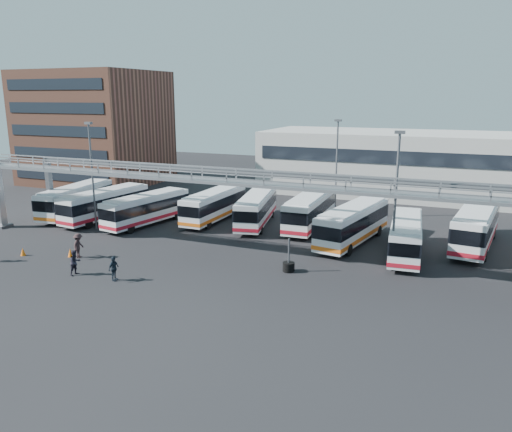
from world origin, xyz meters
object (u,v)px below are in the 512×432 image
at_px(bus_8, 476,225).
at_px(bus_5, 310,209).
at_px(light_pole_back, 337,163).
at_px(pedestrian_b, 75,263).
at_px(bus_0, 76,199).
at_px(bus_2, 147,208).
at_px(cone_right, 23,252).
at_px(bus_1, 105,203).
at_px(cone_left, 70,253).
at_px(light_pole_mid, 396,194).
at_px(pedestrian_c, 78,246).
at_px(bus_3, 214,204).
at_px(bus_7, 406,236).
at_px(light_pole_left, 92,170).
at_px(bus_6, 353,223).
at_px(pedestrian_d, 114,269).
at_px(bus_4, 256,208).
at_px(tire_stack, 289,266).

bearing_deg(bus_8, bus_5, -176.47).
xyz_separation_m(light_pole_back, bus_8, (13.68, -6.36, -3.81)).
bearing_deg(pedestrian_b, bus_0, 50.83).
relative_size(bus_2, cone_right, 16.15).
bearing_deg(bus_1, bus_5, 21.26).
bearing_deg(cone_left, bus_1, 115.97).
xyz_separation_m(light_pole_mid, cone_right, (-27.88, -7.91, -5.41)).
bearing_deg(light_pole_mid, pedestrian_c, -164.32).
distance_m(light_pole_back, pedestrian_c, 26.88).
distance_m(bus_3, bus_7, 19.97).
relative_size(light_pole_left, light_pole_mid, 1.00).
xyz_separation_m(bus_0, bus_6, (29.58, 1.10, 0.05)).
bearing_deg(bus_1, bus_3, 28.22).
height_order(light_pole_left, light_pole_back, same).
bearing_deg(pedestrian_c, pedestrian_b, -155.89).
relative_size(light_pole_left, bus_8, 0.88).
height_order(pedestrian_b, pedestrian_d, pedestrian_b).
relative_size(bus_7, cone_left, 14.95).
distance_m(bus_0, cone_left, 14.94).
bearing_deg(bus_6, cone_right, -139.81).
distance_m(bus_6, cone_right, 27.48).
bearing_deg(light_pole_left, bus_2, 42.44).
distance_m(bus_2, pedestrian_b, 14.49).
bearing_deg(bus_2, bus_4, 32.47).
height_order(bus_0, tire_stack, bus_0).
distance_m(light_pole_back, cone_left, 27.54).
relative_size(light_pole_back, cone_right, 15.86).
xyz_separation_m(light_pole_left, bus_7, (28.52, 2.97, -4.05)).
xyz_separation_m(bus_5, bus_6, (4.95, -3.69, 0.00)).
relative_size(light_pole_left, cone_right, 15.86).
bearing_deg(light_pole_mid, light_pole_back, 118.07).
distance_m(bus_6, pedestrian_d, 20.44).
xyz_separation_m(light_pole_mid, bus_6, (-4.14, 5.82, -3.89)).
xyz_separation_m(bus_3, bus_4, (4.63, 0.11, 0.01)).
xyz_separation_m(bus_2, pedestrian_d, (6.90, -13.91, -0.82)).
distance_m(bus_0, bus_6, 29.60).
height_order(light_pole_left, light_pole_mid, same).
bearing_deg(bus_6, bus_4, 175.57).
relative_size(bus_1, pedestrian_b, 5.88).
bearing_deg(pedestrian_c, bus_3, -30.96).
relative_size(light_pole_left, bus_2, 0.98).
xyz_separation_m(light_pole_left, bus_0, (-5.72, 3.72, -3.94)).
distance_m(cone_left, cone_right, 3.95).
bearing_deg(bus_0, bus_8, -1.79).
height_order(bus_4, cone_left, bus_4).
bearing_deg(light_pole_mid, bus_1, 171.83).
height_order(light_pole_back, bus_2, light_pole_back).
height_order(bus_7, tire_stack, bus_7).
distance_m(light_pole_back, bus_6, 10.69).
relative_size(bus_0, bus_6, 0.97).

